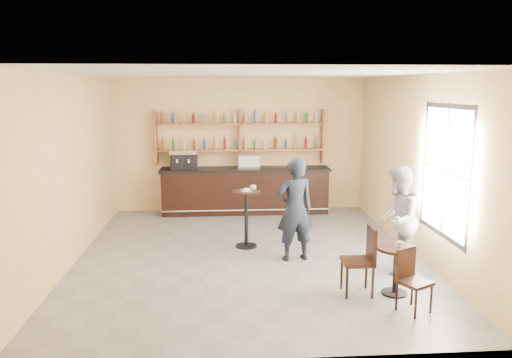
{
  "coord_description": "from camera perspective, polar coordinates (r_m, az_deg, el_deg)",
  "views": [
    {
      "loc": [
        -0.46,
        -8.57,
        2.97
      ],
      "look_at": [
        0.2,
        0.8,
        1.25
      ],
      "focal_mm": 35.0,
      "sensor_mm": 36.0,
      "label": 1
    }
  ],
  "objects": [
    {
      "name": "bar_counter",
      "position": [
        11.98,
        -1.24,
        -1.31
      ],
      "size": [
        4.02,
        0.78,
        1.09
      ],
      "primitive_type": null,
      "color": "black",
      "rests_on": "floor"
    },
    {
      "name": "chair_south",
      "position": [
        7.1,
        17.68,
        -11.12
      ],
      "size": [
        0.5,
        0.5,
        0.85
      ],
      "primitive_type": null,
      "rotation": [
        0.0,
        0.0,
        0.52
      ],
      "color": "black",
      "rests_on": "floor"
    },
    {
      "name": "donut",
      "position": [
        9.26,
        -1.08,
        -1.21
      ],
      "size": [
        0.17,
        0.17,
        0.05
      ],
      "primitive_type": "torus",
      "rotation": [
        0.0,
        0.0,
        0.39
      ],
      "color": "#E69154",
      "rests_on": "napkin"
    },
    {
      "name": "pastry_case",
      "position": [
        11.86,
        -0.85,
        2.0
      ],
      "size": [
        0.56,
        0.47,
        0.31
      ],
      "primitive_type": null,
      "rotation": [
        0.0,
        0.0,
        0.12
      ],
      "color": "silver",
      "rests_on": "bar_counter"
    },
    {
      "name": "patron_second",
      "position": [
        8.4,
        15.87,
        -4.5
      ],
      "size": [
        0.97,
        1.05,
        1.74
      ],
      "primitive_type": "imported",
      "rotation": [
        0.0,
        0.0,
        -2.03
      ],
      "color": "gray",
      "rests_on": "floor"
    },
    {
      "name": "wall_left",
      "position": [
        9.04,
        -20.3,
        1.01
      ],
      "size": [
        0.0,
        7.0,
        7.0
      ],
      "primitive_type": "plane",
      "rotation": [
        1.57,
        0.0,
        1.57
      ],
      "color": "#F7CE8C",
      "rests_on": "floor"
    },
    {
      "name": "window_frame",
      "position": [
        8.23,
        20.79,
        0.82
      ],
      "size": [
        0.04,
        1.7,
        2.1
      ],
      "primitive_type": null,
      "color": "black",
      "rests_on": "wall_right"
    },
    {
      "name": "floor",
      "position": [
        9.08,
        -0.91,
        -8.72
      ],
      "size": [
        7.0,
        7.0,
        0.0
      ],
      "primitive_type": "plane",
      "color": "slate",
      "rests_on": "ground"
    },
    {
      "name": "espresso_machine",
      "position": [
        11.87,
        -8.28,
        2.23
      ],
      "size": [
        0.67,
        0.48,
        0.44
      ],
      "primitive_type": null,
      "rotation": [
        0.0,
        0.0,
        0.13
      ],
      "color": "black",
      "rests_on": "bar_counter"
    },
    {
      "name": "cup_cafe",
      "position": [
        7.52,
        16.14,
        -7.18
      ],
      "size": [
        0.11,
        0.11,
        0.09
      ],
      "primitive_type": "imported",
      "rotation": [
        0.0,
        0.0,
        0.26
      ],
      "color": "white",
      "rests_on": "cafe_table"
    },
    {
      "name": "cup_pedestal",
      "position": [
        9.38,
        -0.32,
        -0.97
      ],
      "size": [
        0.13,
        0.13,
        0.09
      ],
      "primitive_type": "imported",
      "rotation": [
        0.0,
        0.0,
        -0.18
      ],
      "color": "white",
      "rests_on": "pedestal_table"
    },
    {
      "name": "wall_front",
      "position": [
        5.27,
        1.12,
        -4.7
      ],
      "size": [
        7.0,
        0.0,
        7.0
      ],
      "primitive_type": "plane",
      "rotation": [
        -1.57,
        0.0,
        0.0
      ],
      "color": "#F7CE8C",
      "rests_on": "floor"
    },
    {
      "name": "man_main",
      "position": [
        8.65,
        4.44,
        -3.5
      ],
      "size": [
        0.73,
        0.56,
        1.8
      ],
      "primitive_type": "imported",
      "rotation": [
        0.0,
        0.0,
        3.35
      ],
      "color": "black",
      "rests_on": "floor"
    },
    {
      "name": "window_pane",
      "position": [
        8.24,
        20.83,
        0.82
      ],
      "size": [
        0.0,
        2.0,
        2.0
      ],
      "primitive_type": "plane",
      "rotation": [
        1.57,
        0.0,
        -1.57
      ],
      "color": "white",
      "rests_on": "wall_right"
    },
    {
      "name": "cafe_table",
      "position": [
        7.63,
        15.63,
        -10.06
      ],
      "size": [
        0.66,
        0.66,
        0.71
      ],
      "primitive_type": null,
      "rotation": [
        0.0,
        0.0,
        0.19
      ],
      "color": "black",
      "rests_on": "floor"
    },
    {
      "name": "liquor_bottles",
      "position": [
        11.99,
        -1.83,
        5.64
      ],
      "size": [
        3.68,
        0.1,
        1.0
      ],
      "primitive_type": null,
      "color": "#8C5919",
      "rests_on": "shelf_unit"
    },
    {
      "name": "chair_west",
      "position": [
        7.46,
        11.52,
        -9.13
      ],
      "size": [
        0.45,
        0.45,
        1.01
      ],
      "primitive_type": null,
      "rotation": [
        0.0,
        0.0,
        -1.61
      ],
      "color": "black",
      "rests_on": "floor"
    },
    {
      "name": "pedestal_table",
      "position": [
        9.4,
        -1.13,
        -4.59
      ],
      "size": [
        0.63,
        0.63,
        1.08
      ],
      "primitive_type": null,
      "rotation": [
        0.0,
        0.0,
        0.23
      ],
      "color": "black",
      "rests_on": "floor"
    },
    {
      "name": "shelf_unit",
      "position": [
        12.0,
        -1.82,
        4.83
      ],
      "size": [
        4.0,
        0.26,
        1.4
      ],
      "primitive_type": null,
      "color": "brown",
      "rests_on": "wall_back"
    },
    {
      "name": "ceiling",
      "position": [
        8.58,
        -0.98,
        11.91
      ],
      "size": [
        7.0,
        7.0,
        0.0
      ],
      "primitive_type": "plane",
      "rotation": [
        3.14,
        0.0,
        0.0
      ],
      "color": "white",
      "rests_on": "wall_back"
    },
    {
      "name": "wall_right",
      "position": [
        9.34,
        17.77,
        1.45
      ],
      "size": [
        0.0,
        7.0,
        7.0
      ],
      "primitive_type": "plane",
      "rotation": [
        1.57,
        0.0,
        -1.57
      ],
      "color": "#F7CE8C",
      "rests_on": "floor"
    },
    {
      "name": "napkin",
      "position": [
        9.28,
        -1.14,
        -1.36
      ],
      "size": [
        0.22,
        0.22,
        0.0
      ],
      "primitive_type": "cube",
      "rotation": [
        0.0,
        0.0,
        0.44
      ],
      "color": "white",
      "rests_on": "pedestal_table"
    },
    {
      "name": "wall_back",
      "position": [
        12.15,
        -1.84,
        3.9
      ],
      "size": [
        7.0,
        0.0,
        7.0
      ],
      "primitive_type": "plane",
      "rotation": [
        1.57,
        0.0,
        0.0
      ],
      "color": "#F7CE8C",
      "rests_on": "floor"
    }
  ]
}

